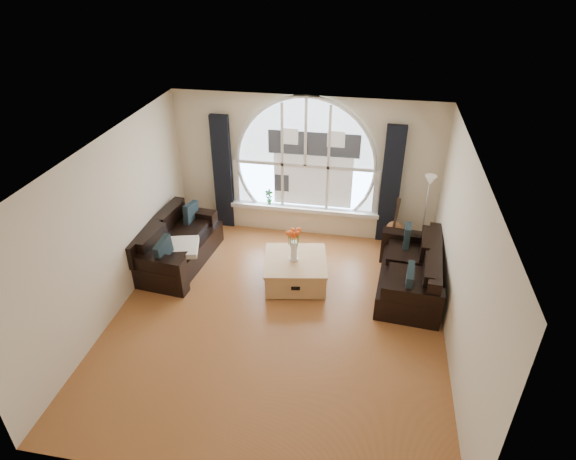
% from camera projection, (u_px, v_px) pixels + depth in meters
% --- Properties ---
extents(ground, '(5.00, 5.50, 0.01)m').
position_uv_depth(ground, '(278.00, 318.00, 7.44)').
color(ground, brown).
rests_on(ground, ground).
extents(ceiling, '(5.00, 5.50, 0.01)m').
position_uv_depth(ceiling, '(275.00, 154.00, 6.05)').
color(ceiling, silver).
rests_on(ceiling, ground).
extents(wall_back, '(5.00, 0.01, 2.70)m').
position_uv_depth(wall_back, '(306.00, 167.00, 9.07)').
color(wall_back, beige).
rests_on(wall_back, ground).
extents(wall_front, '(5.00, 0.01, 2.70)m').
position_uv_depth(wall_front, '(217.00, 402.00, 4.42)').
color(wall_front, beige).
rests_on(wall_front, ground).
extents(wall_left, '(0.01, 5.50, 2.70)m').
position_uv_depth(wall_left, '(111.00, 228.00, 7.13)').
color(wall_left, beige).
rests_on(wall_left, ground).
extents(wall_right, '(0.01, 5.50, 2.70)m').
position_uv_depth(wall_right, '(461.00, 262.00, 6.36)').
color(wall_right, beige).
rests_on(wall_right, ground).
extents(attic_slope, '(0.92, 5.50, 0.72)m').
position_uv_depth(attic_slope, '(451.00, 193.00, 5.89)').
color(attic_slope, silver).
rests_on(attic_slope, ground).
extents(arched_window, '(2.60, 0.06, 2.15)m').
position_uv_depth(arched_window, '(306.00, 154.00, 8.90)').
color(arched_window, silver).
rests_on(arched_window, wall_back).
extents(window_sill, '(2.90, 0.22, 0.08)m').
position_uv_depth(window_sill, '(304.00, 209.00, 9.41)').
color(window_sill, white).
rests_on(window_sill, wall_back).
extents(window_frame, '(2.76, 0.08, 2.15)m').
position_uv_depth(window_frame, '(305.00, 154.00, 8.88)').
color(window_frame, white).
rests_on(window_frame, wall_back).
extents(neighbor_house, '(1.70, 0.02, 1.50)m').
position_uv_depth(neighbor_house, '(313.00, 161.00, 8.93)').
color(neighbor_house, silver).
rests_on(neighbor_house, wall_back).
extents(curtain_left, '(0.35, 0.12, 2.30)m').
position_uv_depth(curtain_left, '(223.00, 173.00, 9.32)').
color(curtain_left, black).
rests_on(curtain_left, ground).
extents(curtain_right, '(0.35, 0.12, 2.30)m').
position_uv_depth(curtain_right, '(391.00, 186.00, 8.82)').
color(curtain_right, black).
rests_on(curtain_right, ground).
extents(sofa_left, '(1.13, 1.96, 0.83)m').
position_uv_depth(sofa_left, '(177.00, 243.00, 8.53)').
color(sofa_left, black).
rests_on(sofa_left, ground).
extents(sofa_right, '(1.07, 1.90, 0.81)m').
position_uv_depth(sofa_right, '(409.00, 270.00, 7.84)').
color(sofa_right, black).
rests_on(sofa_right, ground).
extents(coffee_chest, '(1.18, 1.18, 0.50)m').
position_uv_depth(coffee_chest, '(295.00, 270.00, 8.09)').
color(coffee_chest, tan).
rests_on(coffee_chest, ground).
extents(throw_blanket, '(0.67, 0.67, 0.10)m').
position_uv_depth(throw_blanket, '(182.00, 247.00, 8.23)').
color(throw_blanket, silver).
rests_on(throw_blanket, sofa_left).
extents(vase_flowers, '(0.24, 0.24, 0.70)m').
position_uv_depth(vase_flowers, '(294.00, 240.00, 7.78)').
color(vase_flowers, white).
rests_on(vase_flowers, coffee_chest).
extents(floor_lamp, '(0.24, 0.24, 1.60)m').
position_uv_depth(floor_lamp, '(424.00, 217.00, 8.53)').
color(floor_lamp, '#B2B2B2').
rests_on(floor_lamp, ground).
extents(guitar, '(0.43, 0.37, 1.06)m').
position_uv_depth(guitar, '(396.00, 221.00, 8.95)').
color(guitar, brown).
rests_on(guitar, ground).
extents(potted_plant, '(0.16, 0.11, 0.31)m').
position_uv_depth(potted_plant, '(269.00, 197.00, 9.42)').
color(potted_plant, '#1E6023').
rests_on(potted_plant, window_sill).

